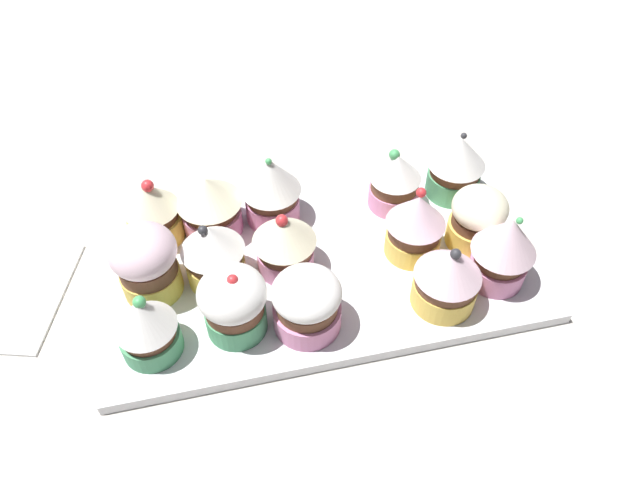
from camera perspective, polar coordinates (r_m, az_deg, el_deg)
ground_plane at (r=60.91cm, az=0.00°, el=-3.60°), size 180.00×180.00×3.00cm
baking_tray at (r=59.28cm, az=0.00°, el=-2.34°), size 42.05×22.79×1.20cm
cupcake_0 at (r=64.69cm, az=12.84°, el=6.99°), size 6.00×6.00×7.55cm
cupcake_1 at (r=62.50cm, az=7.15°, el=5.69°), size 5.33×5.33×6.97cm
cupcake_2 at (r=60.20cm, az=-4.67°, el=4.92°), size 6.03×6.03×8.02cm
cupcake_3 at (r=60.19cm, az=-10.46°, el=3.44°), size 6.52×6.52×6.78cm
cupcake_4 at (r=60.78cm, az=-15.70°, el=2.70°), size 5.47×5.47×7.37cm
cupcake_5 at (r=60.14cm, az=14.76°, el=2.05°), size 5.43×5.43×6.56cm
cupcake_6 at (r=57.56cm, az=9.07°, el=1.49°), size 5.74×5.74×7.69cm
cupcake_7 at (r=55.56cm, az=-3.34°, el=-0.46°), size 6.05×6.05×7.01cm
cupcake_8 at (r=55.64cm, az=-10.14°, el=-1.15°), size 5.89×5.89×7.24cm
cupcake_9 at (r=55.79cm, az=-16.27°, el=-1.97°), size 6.06×6.06×7.61cm
cupcake_10 at (r=56.70cm, az=17.12°, el=-0.79°), size 5.91×5.91×8.20cm
cupcake_11 at (r=54.24cm, az=12.04°, el=-3.46°), size 6.04×6.04×7.19cm
cupcake_12 at (r=51.81cm, az=-1.27°, el=-5.99°), size 6.07×6.07×6.20cm
cupcake_13 at (r=51.72cm, az=-8.25°, el=-5.91°), size 5.96×5.96×7.30cm
cupcake_14 at (r=52.22cm, az=-16.24°, el=-7.91°), size 5.27×5.27×6.86cm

